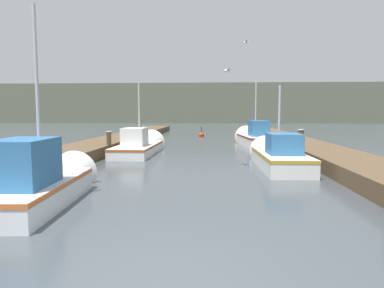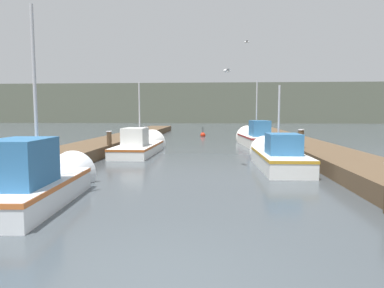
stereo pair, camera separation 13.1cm
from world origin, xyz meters
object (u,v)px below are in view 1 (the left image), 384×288
(fishing_boat_1, at_px, (277,155))
(mooring_piling_3, at_px, (109,143))
(mooring_piling_2, at_px, (301,144))
(mooring_piling_0, at_px, (145,134))
(channel_buoy, at_px, (202,135))
(fishing_boat_2, at_px, (142,145))
(fishing_boat_0, at_px, (42,181))
(seagull_lead, at_px, (246,42))
(fishing_boat_3, at_px, (254,137))
(seagull_1, at_px, (228,71))

(fishing_boat_1, height_order, mooring_piling_3, fishing_boat_1)
(mooring_piling_2, bearing_deg, fishing_boat_1, -125.36)
(mooring_piling_0, xyz_separation_m, mooring_piling_2, (8.89, -8.80, 0.12))
(mooring_piling_3, height_order, channel_buoy, mooring_piling_3)
(fishing_boat_2, relative_size, channel_buoy, 6.48)
(fishing_boat_0, bearing_deg, seagull_lead, 58.16)
(mooring_piling_2, distance_m, channel_buoy, 15.16)
(mooring_piling_2, xyz_separation_m, channel_buoy, (-4.93, 14.32, -0.56))
(fishing_boat_0, bearing_deg, mooring_piling_2, 40.98)
(fishing_boat_0, bearing_deg, channel_buoy, 78.52)
(fishing_boat_0, height_order, fishing_boat_3, fishing_boat_0)
(fishing_boat_0, relative_size, fishing_boat_2, 0.80)
(fishing_boat_0, bearing_deg, fishing_boat_2, 84.95)
(fishing_boat_3, bearing_deg, fishing_boat_0, -120.46)
(mooring_piling_2, bearing_deg, fishing_boat_0, -135.44)
(fishing_boat_0, distance_m, fishing_boat_1, 8.82)
(fishing_boat_2, relative_size, mooring_piling_0, 5.52)
(fishing_boat_0, height_order, seagull_1, fishing_boat_0)
(fishing_boat_3, distance_m, mooring_piling_3, 9.97)
(seagull_1, bearing_deg, mooring_piling_0, -169.89)
(fishing_boat_2, xyz_separation_m, mooring_piling_0, (-1.13, 6.47, 0.20))
(fishing_boat_3, height_order, mooring_piling_2, fishing_boat_3)
(channel_buoy, bearing_deg, fishing_boat_2, -103.25)
(mooring_piling_3, xyz_separation_m, seagull_1, (5.59, -3.54, 3.04))
(fishing_boat_1, bearing_deg, fishing_boat_0, -139.48)
(seagull_lead, distance_m, seagull_1, 6.19)
(fishing_boat_3, bearing_deg, seagull_1, -108.62)
(channel_buoy, bearing_deg, fishing_boat_1, -77.95)
(fishing_boat_1, bearing_deg, mooring_piling_2, 53.43)
(fishing_boat_2, bearing_deg, seagull_1, -49.36)
(fishing_boat_1, relative_size, fishing_boat_2, 0.89)
(mooring_piling_0, bearing_deg, fishing_boat_0, -87.01)
(fishing_boat_1, distance_m, fishing_boat_3, 8.96)
(fishing_boat_2, xyz_separation_m, seagull_1, (4.31, -5.16, 3.29))
(mooring_piling_3, distance_m, seagull_1, 7.28)
(fishing_boat_3, bearing_deg, mooring_piling_0, 160.32)
(seagull_1, bearing_deg, mooring_piling_2, 114.38)
(fishing_boat_0, xyz_separation_m, seagull_1, (4.57, 5.07, 3.15))
(mooring_piling_0, relative_size, seagull_lead, 2.03)
(mooring_piling_2, bearing_deg, fishing_boat_2, 163.26)
(fishing_boat_3, relative_size, channel_buoy, 6.04)
(mooring_piling_0, relative_size, mooring_piling_3, 0.92)
(fishing_boat_3, relative_size, mooring_piling_3, 4.74)
(mooring_piling_2, bearing_deg, mooring_piling_3, 175.49)
(channel_buoy, bearing_deg, fishing_boat_0, -97.91)
(fishing_boat_3, distance_m, mooring_piling_0, 7.87)
(mooring_piling_0, bearing_deg, fishing_boat_3, -13.79)
(fishing_boat_1, bearing_deg, seagull_lead, 98.03)
(fishing_boat_0, height_order, fishing_boat_1, fishing_boat_0)
(fishing_boat_2, distance_m, seagull_1, 7.48)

